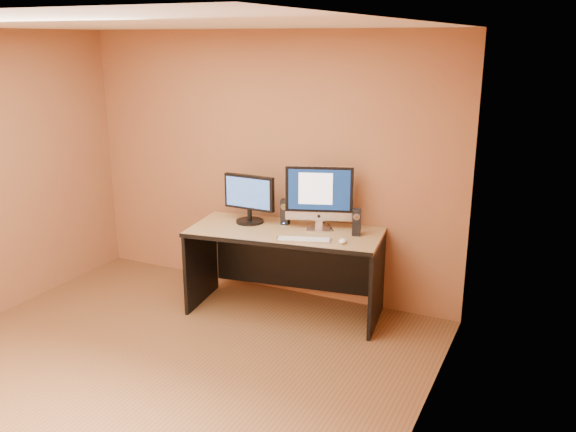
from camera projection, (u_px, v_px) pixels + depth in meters
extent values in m
plane|color=brown|center=(149.00, 378.00, 4.70)|extent=(4.00, 4.00, 0.00)
plane|color=white|center=(124.00, 25.00, 3.96)|extent=(4.00, 4.00, 0.00)
cube|color=silver|center=(304.00, 240.00, 5.31)|extent=(0.49, 0.27, 0.02)
ellipsoid|color=white|center=(343.00, 241.00, 5.25)|extent=(0.09, 0.13, 0.04)
cylinder|color=black|center=(330.00, 227.00, 5.69)|extent=(0.14, 0.21, 0.01)
cylinder|color=black|center=(318.00, 225.00, 5.76)|extent=(0.07, 0.19, 0.01)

